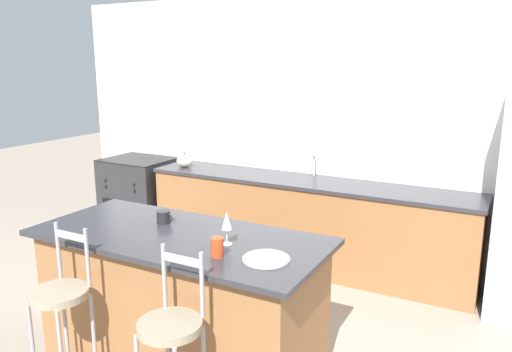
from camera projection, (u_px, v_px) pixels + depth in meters
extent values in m
plane|color=gray|center=(290.00, 277.00, 4.81)|extent=(18.00, 18.00, 0.00)
cube|color=silver|center=(319.00, 130.00, 5.07)|extent=(6.00, 0.07, 2.70)
cube|color=#936038|center=(305.00, 224.00, 5.02)|extent=(3.28, 0.60, 0.86)
cube|color=#2D2D33|center=(306.00, 181.00, 4.92)|extent=(3.32, 0.64, 0.03)
cube|color=black|center=(306.00, 180.00, 4.91)|extent=(0.56, 0.33, 0.01)
cylinder|color=#ADAFB5|center=(314.00, 165.00, 5.06)|extent=(0.02, 0.02, 0.22)
cylinder|color=#ADAFB5|center=(312.00, 156.00, 4.99)|extent=(0.02, 0.12, 0.02)
cube|color=#936038|center=(181.00, 301.00, 3.38)|extent=(1.86, 0.77, 0.89)
cube|color=#2D2D33|center=(178.00, 237.00, 3.27)|extent=(1.98, 0.89, 0.03)
cube|color=#28282B|center=(140.00, 197.00, 5.95)|extent=(0.76, 0.65, 0.90)
cube|color=black|center=(121.00, 213.00, 5.69)|extent=(0.55, 0.01, 0.29)
cube|color=black|center=(138.00, 159.00, 5.84)|extent=(0.76, 0.65, 0.02)
cylinder|color=black|center=(105.00, 180.00, 5.70)|extent=(0.03, 0.02, 0.03)
cylinder|color=black|center=(133.00, 185.00, 5.50)|extent=(0.03, 0.02, 0.03)
cylinder|color=black|center=(105.00, 186.00, 5.72)|extent=(0.03, 0.02, 0.03)
cylinder|color=black|center=(134.00, 191.00, 5.52)|extent=(0.03, 0.02, 0.03)
cylinder|color=#99999E|center=(33.00, 352.00, 2.99)|extent=(0.02, 0.02, 0.67)
cylinder|color=#99999E|center=(66.00, 333.00, 3.20)|extent=(0.02, 0.02, 0.67)
cylinder|color=#99999E|center=(94.00, 343.00, 3.09)|extent=(0.02, 0.02, 0.67)
cylinder|color=gray|center=(59.00, 294.00, 2.96)|extent=(0.34, 0.34, 0.04)
cylinder|color=#99999E|center=(58.00, 251.00, 3.08)|extent=(0.02, 0.02, 0.37)
cylinder|color=#99999E|center=(87.00, 258.00, 2.96)|extent=(0.02, 0.02, 0.37)
cube|color=#99999E|center=(71.00, 236.00, 2.99)|extent=(0.25, 0.02, 0.04)
cylinder|color=gray|center=(170.00, 326.00, 2.60)|extent=(0.34, 0.34, 0.04)
cylinder|color=#99999E|center=(164.00, 276.00, 2.72)|extent=(0.02, 0.02, 0.37)
cylinder|color=#99999E|center=(202.00, 285.00, 2.60)|extent=(0.02, 0.02, 0.37)
cube|color=#99999E|center=(182.00, 260.00, 2.63)|extent=(0.25, 0.02, 0.04)
cylinder|color=beige|center=(266.00, 259.00, 2.85)|extent=(0.27, 0.27, 0.01)
torus|color=beige|center=(266.00, 258.00, 2.85)|extent=(0.26, 0.26, 0.01)
cylinder|color=white|center=(227.00, 244.00, 3.09)|extent=(0.06, 0.06, 0.00)
cylinder|color=white|center=(227.00, 236.00, 3.08)|extent=(0.01, 0.01, 0.09)
cone|color=white|center=(227.00, 221.00, 3.06)|extent=(0.07, 0.07, 0.11)
cylinder|color=#232326|center=(164.00, 217.00, 3.49)|extent=(0.10, 0.10, 0.09)
torus|color=#232326|center=(169.00, 218.00, 3.47)|extent=(0.06, 0.01, 0.06)
cylinder|color=red|center=(217.00, 247.00, 2.89)|extent=(0.08, 0.08, 0.11)
ellipsoid|color=beige|center=(185.00, 161.00, 5.48)|extent=(0.18, 0.18, 0.14)
cylinder|color=brown|center=(184.00, 154.00, 5.46)|extent=(0.02, 0.02, 0.02)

